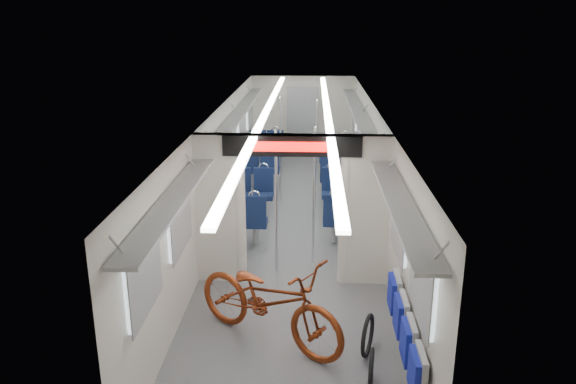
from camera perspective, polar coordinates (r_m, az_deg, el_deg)
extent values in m
plane|color=#515456|center=(10.68, 0.81, -4.08)|extent=(12.00, 12.00, 0.00)
cube|color=beige|center=(10.45, -7.14, 1.95)|extent=(0.02, 12.00, 2.30)
cube|color=beige|center=(10.37, 8.87, 1.75)|extent=(0.02, 12.00, 2.30)
cube|color=beige|center=(16.16, 1.48, 7.66)|extent=(2.90, 0.02, 2.30)
cube|color=beige|center=(4.82, -1.44, -17.87)|extent=(2.90, 0.02, 2.30)
cube|color=silver|center=(10.06, 0.86, 8.19)|extent=(2.90, 12.00, 0.02)
cube|color=white|center=(10.09, -2.29, 8.04)|extent=(0.12, 11.40, 0.04)
cube|color=white|center=(10.06, 4.02, 7.98)|extent=(0.12, 11.40, 0.04)
cube|color=beige|center=(8.56, -7.13, -2.65)|extent=(0.65, 0.18, 2.00)
cube|color=beige|center=(8.49, 8.04, -2.88)|extent=(0.65, 0.18, 2.00)
cube|color=beige|center=(8.12, 0.43, 4.83)|extent=(2.90, 0.18, 0.30)
cylinder|color=beige|center=(8.52, -4.98, -2.70)|extent=(0.20, 0.20, 2.00)
cylinder|color=beige|center=(8.46, 5.84, -2.86)|extent=(0.20, 0.20, 2.00)
cube|color=black|center=(8.02, 0.40, 4.66)|extent=(2.00, 0.03, 0.30)
cube|color=#FF0C07|center=(7.99, 0.40, 4.62)|extent=(1.20, 0.02, 0.14)
cube|color=silver|center=(5.97, -14.53, -8.28)|extent=(0.04, 1.00, 0.75)
cube|color=silver|center=(5.83, 13.62, -8.86)|extent=(0.04, 1.00, 0.75)
cube|color=silver|center=(7.38, -11.03, -2.91)|extent=(0.04, 1.00, 0.75)
cube|color=silver|center=(7.27, 11.33, -3.25)|extent=(0.04, 1.00, 0.75)
cube|color=silver|center=(9.90, -7.50, 2.56)|extent=(0.04, 1.00, 0.75)
cube|color=silver|center=(9.82, 9.07, 2.36)|extent=(0.04, 1.00, 0.75)
cube|color=silver|center=(11.72, -5.93, 4.98)|extent=(0.04, 1.00, 0.75)
cube|color=silver|center=(11.65, 8.07, 4.82)|extent=(0.04, 1.00, 0.75)
cube|color=silver|center=(13.57, -4.78, 6.74)|extent=(0.04, 1.00, 0.75)
cube|color=silver|center=(13.51, 7.34, 6.61)|extent=(0.04, 1.00, 0.75)
cube|color=silver|center=(15.33, -3.94, 8.02)|extent=(0.04, 1.00, 0.75)
cube|color=silver|center=(15.27, 6.81, 7.90)|extent=(0.04, 1.00, 0.75)
cube|color=gray|center=(6.44, -11.62, -0.84)|extent=(0.30, 3.60, 0.04)
cube|color=gray|center=(6.32, 11.33, -1.17)|extent=(0.30, 3.60, 0.04)
cube|color=gray|center=(12.18, -4.90, 8.13)|extent=(0.30, 7.60, 0.04)
cube|color=gray|center=(12.12, 7.21, 8.00)|extent=(0.30, 7.60, 0.04)
cube|color=gray|center=(16.13, 1.48, 7.09)|extent=(0.90, 0.05, 2.00)
imported|color=maroon|center=(7.06, -1.94, -10.90)|extent=(2.25, 1.85, 1.15)
cube|color=gray|center=(5.93, 13.29, -17.51)|extent=(0.06, 0.44, 0.49)
cube|color=navy|center=(5.92, 12.69, -17.53)|extent=(0.06, 0.40, 0.42)
cube|color=gray|center=(6.38, 12.39, -14.69)|extent=(0.06, 0.44, 0.49)
cube|color=navy|center=(6.37, 11.84, -14.71)|extent=(0.06, 0.40, 0.42)
cube|color=gray|center=(6.85, 11.63, -12.24)|extent=(0.06, 0.44, 0.49)
cube|color=navy|center=(6.84, 11.12, -12.25)|extent=(0.06, 0.40, 0.42)
cube|color=gray|center=(7.32, 10.98, -10.11)|extent=(0.06, 0.44, 0.49)
cube|color=navy|center=(7.32, 10.51, -10.12)|extent=(0.06, 0.40, 0.42)
torus|color=black|center=(6.48, 8.43, -17.69)|extent=(0.12, 0.50, 0.50)
torus|color=black|center=(7.03, 8.09, -14.40)|extent=(0.22, 0.52, 0.54)
cube|color=#0D193C|center=(10.02, -3.30, -3.14)|extent=(0.41, 0.38, 0.10)
cylinder|color=gray|center=(10.10, -3.28, -4.34)|extent=(0.10, 0.10, 0.35)
cube|color=#0D193C|center=(9.77, -3.42, -1.82)|extent=(0.41, 0.07, 0.50)
torus|color=silver|center=(9.69, -3.45, -0.42)|extent=(0.21, 0.03, 0.21)
cube|color=#0D193C|center=(11.47, -2.54, -0.40)|extent=(0.41, 0.38, 0.10)
cylinder|color=gray|center=(11.55, -2.52, -1.46)|extent=(0.10, 0.10, 0.35)
cube|color=#0D193C|center=(11.53, -2.49, 1.26)|extent=(0.41, 0.07, 0.50)
torus|color=silver|center=(11.46, -2.51, 2.46)|extent=(0.21, 0.03, 0.21)
cube|color=#0D193C|center=(10.08, -5.96, -3.09)|extent=(0.41, 0.38, 0.10)
cylinder|color=gray|center=(10.16, -5.92, -4.28)|extent=(0.10, 0.10, 0.35)
cube|color=#0D193C|center=(9.83, -6.15, -1.77)|extent=(0.41, 0.07, 0.50)
torus|color=silver|center=(9.75, -6.20, -0.38)|extent=(0.21, 0.03, 0.21)
cube|color=#0D193C|center=(11.52, -4.86, -0.37)|extent=(0.41, 0.38, 0.10)
cylinder|color=gray|center=(11.60, -4.84, -1.43)|extent=(0.10, 0.10, 0.35)
cube|color=#0D193C|center=(11.58, -4.81, 1.28)|extent=(0.41, 0.07, 0.50)
torus|color=silver|center=(11.51, -4.84, 2.48)|extent=(0.21, 0.03, 0.21)
cube|color=#0D193C|center=(10.12, 4.71, -2.96)|extent=(0.41, 0.38, 0.10)
cylinder|color=gray|center=(10.20, 4.67, -4.14)|extent=(0.10, 0.10, 0.35)
cube|color=#0D193C|center=(9.88, 4.78, -1.65)|extent=(0.41, 0.07, 0.50)
torus|color=silver|center=(9.80, 4.82, -0.28)|extent=(0.21, 0.03, 0.21)
cube|color=#0D193C|center=(11.57, 4.45, -0.29)|extent=(0.41, 0.38, 0.10)
cylinder|color=gray|center=(11.64, 4.42, -1.34)|extent=(0.10, 0.10, 0.35)
cube|color=#0D193C|center=(11.63, 4.46, 1.34)|extent=(0.41, 0.07, 0.50)
torus|color=silver|center=(11.56, 4.49, 2.52)|extent=(0.21, 0.03, 0.21)
cube|color=#0D193C|center=(10.15, 7.36, -2.99)|extent=(0.41, 0.38, 0.10)
cylinder|color=gray|center=(10.23, 7.31, -4.17)|extent=(0.10, 0.10, 0.35)
cube|color=#0D193C|center=(9.91, 7.50, -1.68)|extent=(0.41, 0.07, 0.50)
torus|color=silver|center=(9.83, 7.55, -0.32)|extent=(0.21, 0.03, 0.21)
cube|color=#0D193C|center=(11.60, 6.77, -0.32)|extent=(0.41, 0.38, 0.10)
cylinder|color=gray|center=(11.67, 6.73, -1.37)|extent=(0.10, 0.10, 0.35)
cube|color=#0D193C|center=(11.65, 6.77, 1.31)|extent=(0.41, 0.07, 0.50)
torus|color=silver|center=(11.59, 6.81, 2.49)|extent=(0.21, 0.03, 0.21)
cube|color=#0D193C|center=(13.38, -1.80, 2.25)|extent=(0.44, 0.41, 0.10)
cylinder|color=gray|center=(13.44, -1.79, 1.32)|extent=(0.10, 0.10, 0.35)
cube|color=#0D193C|center=(13.14, -1.86, 3.40)|extent=(0.44, 0.08, 0.54)
torus|color=silver|center=(13.08, -1.88, 4.54)|extent=(0.22, 0.03, 0.22)
cube|color=#0D193C|center=(14.99, -1.32, 3.93)|extent=(0.44, 0.41, 0.10)
cylinder|color=gray|center=(15.04, -1.32, 3.10)|extent=(0.10, 0.10, 0.35)
cube|color=#0D193C|center=(15.08, -1.29, 5.26)|extent=(0.44, 0.08, 0.54)
torus|color=silver|center=(15.02, -1.30, 6.27)|extent=(0.22, 0.03, 0.22)
cube|color=#0D193C|center=(13.43, -3.80, 2.27)|extent=(0.44, 0.41, 0.10)
cylinder|color=gray|center=(13.49, -3.78, 1.34)|extent=(0.10, 0.10, 0.35)
cube|color=#0D193C|center=(13.18, -3.90, 3.41)|extent=(0.44, 0.08, 0.54)
torus|color=silver|center=(13.12, -3.93, 4.55)|extent=(0.22, 0.03, 0.22)
cube|color=#0D193C|center=(15.03, -3.12, 3.95)|extent=(0.44, 0.41, 0.10)
cylinder|color=gray|center=(15.08, -3.10, 3.12)|extent=(0.10, 0.10, 0.35)
cube|color=#0D193C|center=(15.12, -3.08, 5.27)|extent=(0.44, 0.08, 0.54)
torus|color=silver|center=(15.06, -3.09, 6.27)|extent=(0.22, 0.03, 0.22)
cube|color=#0D193C|center=(12.75, 4.28, 1.42)|extent=(0.45, 0.42, 0.10)
cylinder|color=gray|center=(12.81, 4.26, 0.45)|extent=(0.10, 0.10, 0.35)
cube|color=#0D193C|center=(12.49, 4.34, 2.64)|extent=(0.45, 0.08, 0.56)
torus|color=silver|center=(12.43, 4.37, 3.88)|extent=(0.23, 0.03, 0.23)
cube|color=#0D193C|center=(14.40, 4.10, 3.32)|extent=(0.45, 0.42, 0.10)
cylinder|color=gray|center=(14.46, 4.08, 2.46)|extent=(0.10, 0.10, 0.35)
cube|color=#0D193C|center=(14.49, 4.11, 4.75)|extent=(0.45, 0.08, 0.56)
torus|color=silver|center=(14.43, 4.13, 5.82)|extent=(0.23, 0.03, 0.23)
cube|color=#0D193C|center=(12.77, 6.39, 1.39)|extent=(0.45, 0.42, 0.10)
cylinder|color=gray|center=(12.84, 6.36, 0.42)|extent=(0.10, 0.10, 0.35)
cube|color=#0D193C|center=(12.52, 6.49, 2.61)|extent=(0.45, 0.08, 0.56)
torus|color=silver|center=(12.45, 6.53, 3.84)|extent=(0.23, 0.03, 0.23)
cube|color=#0D193C|center=(14.42, 5.97, 3.29)|extent=(0.45, 0.42, 0.10)
cylinder|color=gray|center=(14.48, 5.94, 2.43)|extent=(0.10, 0.10, 0.35)
cube|color=#0D193C|center=(14.51, 5.97, 4.71)|extent=(0.45, 0.08, 0.56)
torus|color=silver|center=(14.45, 6.01, 5.79)|extent=(0.23, 0.03, 0.23)
cylinder|color=silver|center=(8.70, -1.20, -1.14)|extent=(0.04, 0.04, 2.30)
cylinder|color=silver|center=(9.01, 2.63, -0.50)|extent=(0.04, 0.04, 2.30)
cylinder|color=silver|center=(12.12, -0.76, 4.28)|extent=(0.04, 0.04, 2.30)
cylinder|color=silver|center=(11.76, 2.83, 3.84)|extent=(0.04, 0.04, 2.30)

